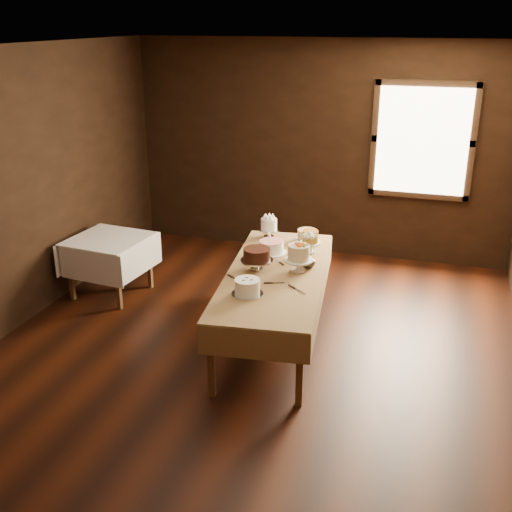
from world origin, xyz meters
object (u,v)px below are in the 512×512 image
object	(u,v)px
cake_server_c	(277,260)
cake_lattice	(271,248)
cake_server_e	(238,281)
display_table	(276,277)
cake_caramel	(310,243)
cake_server_d	(306,263)
cake_server_b	(300,291)
cake_meringue	(269,229)
cake_chocolate	(257,260)
cake_swirl	(247,287)
cake_speckled	(307,236)
cake_server_a	(281,283)
flower_vase	(308,260)
side_table	(109,245)
cake_flowers	(298,259)

from	to	relation	value
cake_server_c	cake_lattice	bearing A→B (deg)	-9.36
cake_server_c	cake_server_e	distance (m)	0.65
display_table	cake_server_c	distance (m)	0.32
cake_caramel	cake_server_d	bearing A→B (deg)	-84.85
display_table	cake_lattice	xyz separation A→B (m)	(-0.19, 0.50, 0.11)
cake_lattice	cake_server_b	distance (m)	1.01
cake_meringue	cake_server_b	size ratio (longest dim) A/B	0.99
cake_chocolate	cake_swirl	distance (m)	0.58
cake_speckled	cake_server_a	size ratio (longest dim) A/B	1.12
cake_lattice	cake_swirl	xyz separation A→B (m)	(0.08, -1.06, 0.01)
cake_swirl	cake_server_c	world-z (taller)	cake_swirl
display_table	cake_speckled	distance (m)	0.98
cake_chocolate	flower_vase	bearing A→B (deg)	24.00
side_table	cake_flowers	world-z (taller)	cake_flowers
cake_server_e	cake_swirl	bearing A→B (deg)	-19.50
cake_speckled	flower_vase	world-z (taller)	flower_vase
side_table	cake_meringue	world-z (taller)	cake_meringue
cake_server_e	cake_meringue	bearing A→B (deg)	129.18
cake_flowers	display_table	bearing A→B (deg)	-155.51
cake_flowers	cake_server_a	xyz separation A→B (m)	(-0.08, -0.33, -0.12)
cake_lattice	cake_flowers	world-z (taller)	cake_flowers
cake_lattice	flower_vase	xyz separation A→B (m)	(0.46, -0.28, 0.02)
cake_server_e	cake_chocolate	bearing A→B (deg)	110.68
cake_server_d	cake_server_e	bearing A→B (deg)	159.00
cake_flowers	cake_server_e	distance (m)	0.64
cake_speckled	cake_server_e	world-z (taller)	cake_speckled
cake_swirl	cake_lattice	bearing A→B (deg)	94.48
display_table	cake_caramel	distance (m)	0.67
cake_meringue	display_table	bearing A→B (deg)	-70.12
cake_lattice	cake_speckled	bearing A→B (deg)	59.71
cake_meringue	cake_server_e	size ratio (longest dim) A/B	0.99
cake_lattice	cake_swirl	world-z (taller)	cake_swirl
cake_speckled	cake_server_e	bearing A→B (deg)	-106.11
cake_caramel	flower_vase	distance (m)	0.41
flower_vase	cake_speckled	bearing A→B (deg)	103.73
cake_chocolate	flower_vase	size ratio (longest dim) A/B	2.16
display_table	cake_server_b	world-z (taller)	cake_server_b
cake_server_a	cake_server_c	size ratio (longest dim) A/B	1.00
display_table	cake_swirl	distance (m)	0.59
display_table	cake_server_d	distance (m)	0.40
cake_lattice	cake_server_c	world-z (taller)	cake_lattice
cake_flowers	cake_chocolate	bearing A→B (deg)	-167.45
cake_server_d	cake_server_e	xyz separation A→B (m)	(-0.51, -0.63, 0.00)
cake_server_a	cake_server_d	bearing A→B (deg)	59.53
cake_server_e	cake_server_a	bearing A→B (deg)	45.96
cake_server_d	flower_vase	size ratio (longest dim) A/B	1.62
display_table	cake_server_e	world-z (taller)	cake_server_e
cake_server_a	cake_server_c	xyz separation A→B (m)	(-0.20, 0.55, 0.00)
cake_caramel	cake_server_e	xyz separation A→B (m)	(-0.48, -0.93, -0.10)
cake_server_a	cake_server_b	distance (m)	0.24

